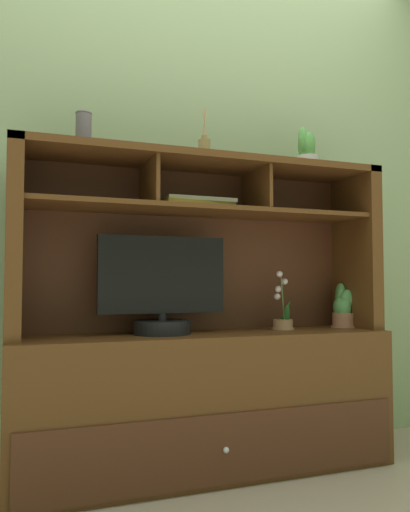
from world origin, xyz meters
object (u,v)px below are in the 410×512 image
(potted_fern, at_px, (343,308))
(magazine_stack_left, at_px, (198,205))
(tv_monitor, at_px, (162,294))
(diffuser_bottle, at_px, (204,148))
(potted_orchid, at_px, (283,317))
(media_console, at_px, (205,372))
(ceramic_vase, at_px, (84,129))
(potted_succulent, at_px, (307,151))

(potted_fern, relative_size, magazine_stack_left, 0.55)
(tv_monitor, distance_m, diffuser_bottle, 0.67)
(potted_fern, bearing_deg, diffuser_bottle, -178.39)
(potted_fern, bearing_deg, potted_orchid, 179.91)
(media_console, xyz_separation_m, tv_monitor, (-0.19, -0.00, 0.34))
(potted_orchid, xyz_separation_m, ceramic_vase, (-0.92, -0.05, 0.77))
(tv_monitor, distance_m, potted_fern, 0.92)
(media_console, xyz_separation_m, ceramic_vase, (-0.53, -0.02, 1.00))
(media_console, bearing_deg, ceramic_vase, -177.31)
(magazine_stack_left, bearing_deg, ceramic_vase, -175.47)
(magazine_stack_left, relative_size, ceramic_vase, 2.78)
(potted_fern, bearing_deg, potted_succulent, -176.07)
(media_console, bearing_deg, potted_orchid, 3.48)
(magazine_stack_left, bearing_deg, potted_orchid, 1.22)
(potted_orchid, distance_m, potted_fern, 0.34)
(media_console, bearing_deg, tv_monitor, -179.46)
(tv_monitor, relative_size, magazine_stack_left, 1.38)
(media_console, height_order, magazine_stack_left, media_console)
(tv_monitor, xyz_separation_m, potted_succulent, (0.72, 0.01, 0.67))
(potted_fern, bearing_deg, magazine_stack_left, -179.36)
(media_console, height_order, tv_monitor, media_console)
(potted_orchid, bearing_deg, magazine_stack_left, -178.78)
(magazine_stack_left, distance_m, potted_succulent, 0.62)
(diffuser_bottle, distance_m, potted_succulent, 0.53)
(media_console, bearing_deg, diffuser_bottle, 90.00)
(potted_succulent, bearing_deg, tv_monitor, -179.10)
(tv_monitor, xyz_separation_m, ceramic_vase, (-0.33, -0.02, 0.66))
(media_console, distance_m, ceramic_vase, 1.13)
(magazine_stack_left, bearing_deg, tv_monitor, -174.23)
(media_console, xyz_separation_m, potted_succulent, (0.53, 0.01, 1.01))
(potted_orchid, relative_size, diffuser_bottle, 1.18)
(diffuser_bottle, bearing_deg, magazine_stack_left, 153.95)
(potted_orchid, distance_m, magazine_stack_left, 0.65)
(media_console, xyz_separation_m, potted_fern, (0.73, 0.02, 0.26))
(diffuser_bottle, bearing_deg, ceramic_vase, -176.99)
(media_console, distance_m, magazine_stack_left, 0.73)
(media_console, bearing_deg, potted_succulent, 1.04)
(potted_fern, distance_m, ceramic_vase, 1.46)
(potted_fern, height_order, potted_succulent, potted_succulent)
(potted_fern, relative_size, ceramic_vase, 1.53)
(tv_monitor, distance_m, potted_succulent, 0.98)
(ceramic_vase, bearing_deg, magazine_stack_left, 4.53)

